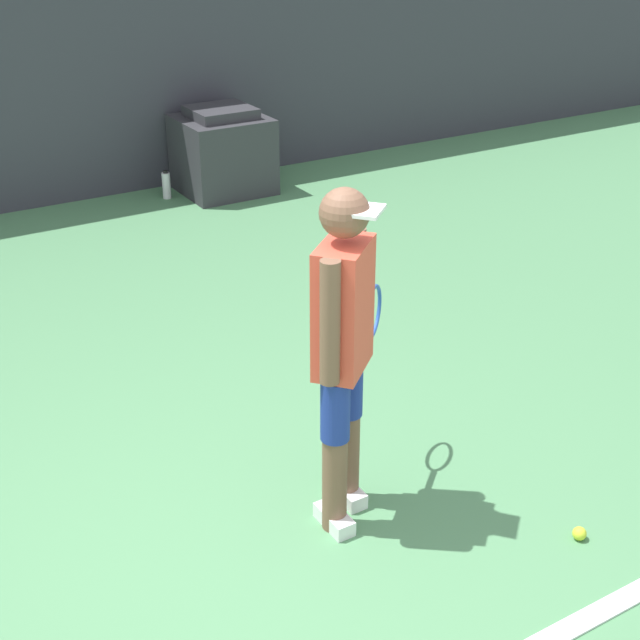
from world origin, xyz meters
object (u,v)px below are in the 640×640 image
at_px(tennis_player, 343,345).
at_px(tennis_ball, 579,533).
at_px(covered_chair, 223,152).
at_px(water_bottle, 166,185).

height_order(tennis_player, tennis_ball, tennis_player).
height_order(tennis_ball, covered_chair, covered_chair).
bearing_deg(tennis_ball, water_bottle, 87.26).
bearing_deg(covered_chair, tennis_ball, -98.63).
distance_m(covered_chair, water_bottle, 0.65).
xyz_separation_m(tennis_ball, water_bottle, (0.28, 5.80, 0.10)).
bearing_deg(water_bottle, tennis_player, -102.78).
bearing_deg(water_bottle, tennis_ball, -92.74).
distance_m(tennis_player, covered_chair, 5.28).
xyz_separation_m(tennis_player, tennis_ball, (0.86, -0.77, -0.91)).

